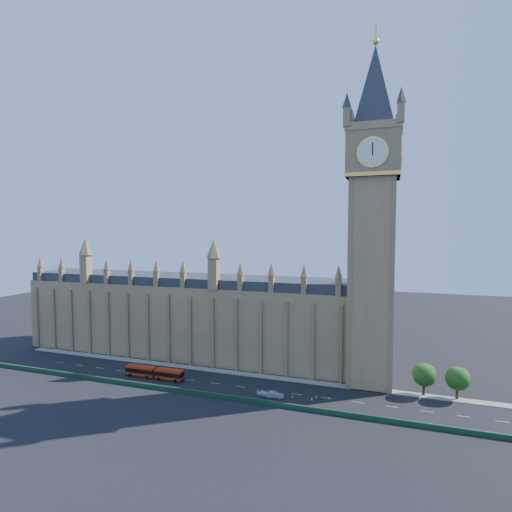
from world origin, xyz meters
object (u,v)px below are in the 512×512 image
(car_white, at_px, (266,394))
(car_silver, at_px, (275,395))
(red_bus, at_px, (154,373))
(car_grey, at_px, (269,392))

(car_white, bearing_deg, car_silver, -101.25)
(car_white, bearing_deg, red_bus, 81.03)
(car_grey, relative_size, car_silver, 0.95)
(car_grey, relative_size, car_white, 1.00)
(car_grey, height_order, car_white, car_grey)
(car_grey, distance_m, car_silver, 1.96)
(car_silver, bearing_deg, red_bus, 83.14)
(car_grey, height_order, car_silver, car_silver)
(red_bus, distance_m, car_white, 35.17)
(red_bus, height_order, car_white, red_bus)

